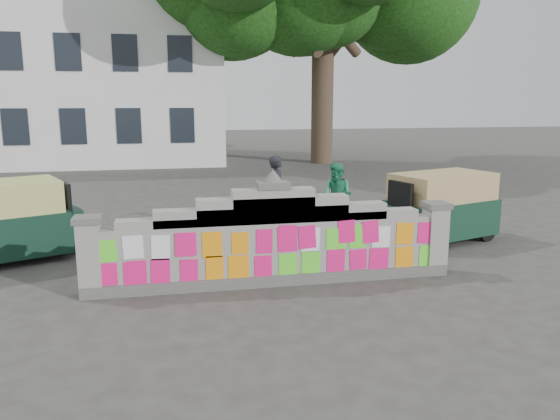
{
  "coord_description": "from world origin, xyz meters",
  "views": [
    {
      "loc": [
        -1.72,
        -8.93,
        3.15
      ],
      "look_at": [
        0.33,
        1.0,
        1.1
      ],
      "focal_mm": 35.0,
      "sensor_mm": 36.0,
      "label": 1
    }
  ],
  "objects_px": {
    "pedestrian": "(337,196)",
    "rickshaw_right": "(439,206)",
    "rickshaw_left": "(2,221)",
    "cyclist_bike": "(277,216)",
    "cyclist_rider": "(277,201)"
  },
  "relations": [
    {
      "from": "cyclist_rider",
      "to": "rickshaw_left",
      "type": "distance_m",
      "value": 5.78
    },
    {
      "from": "rickshaw_right",
      "to": "pedestrian",
      "type": "bearing_deg",
      "value": -60.16
    },
    {
      "from": "cyclist_rider",
      "to": "rickshaw_right",
      "type": "height_order",
      "value": "cyclist_rider"
    },
    {
      "from": "cyclist_rider",
      "to": "rickshaw_right",
      "type": "distance_m",
      "value": 3.68
    },
    {
      "from": "cyclist_bike",
      "to": "rickshaw_right",
      "type": "bearing_deg",
      "value": -95.41
    },
    {
      "from": "rickshaw_left",
      "to": "rickshaw_right",
      "type": "xyz_separation_m",
      "value": [
        9.16,
        -0.26,
        -0.02
      ]
    },
    {
      "from": "rickshaw_left",
      "to": "rickshaw_right",
      "type": "height_order",
      "value": "rickshaw_left"
    },
    {
      "from": "cyclist_bike",
      "to": "cyclist_rider",
      "type": "xyz_separation_m",
      "value": [
        -0.0,
        0.0,
        0.34
      ]
    },
    {
      "from": "pedestrian",
      "to": "rickshaw_left",
      "type": "distance_m",
      "value": 7.43
    },
    {
      "from": "cyclist_bike",
      "to": "rickshaw_left",
      "type": "distance_m",
      "value": 5.79
    },
    {
      "from": "pedestrian",
      "to": "cyclist_rider",
      "type": "bearing_deg",
      "value": -114.93
    },
    {
      "from": "pedestrian",
      "to": "rickshaw_left",
      "type": "relative_size",
      "value": 0.55
    },
    {
      "from": "pedestrian",
      "to": "rickshaw_right",
      "type": "relative_size",
      "value": 0.57
    },
    {
      "from": "cyclist_rider",
      "to": "pedestrian",
      "type": "xyz_separation_m",
      "value": [
        1.61,
        0.44,
        -0.01
      ]
    },
    {
      "from": "pedestrian",
      "to": "rickshaw_left",
      "type": "xyz_separation_m",
      "value": [
        -7.3,
        -1.42,
        0.01
      ]
    }
  ]
}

